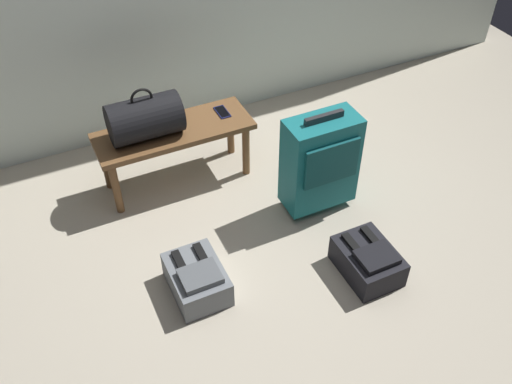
{
  "coord_description": "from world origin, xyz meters",
  "views": [
    {
      "loc": [
        -1.02,
        -1.93,
        2.52
      ],
      "look_at": [
        0.05,
        0.33,
        0.25
      ],
      "focal_mm": 39.76,
      "sensor_mm": 36.0,
      "label": 1
    }
  ],
  "objects_px": {
    "suitcase_upright_teal": "(320,162)",
    "backpack_grey": "(197,279)",
    "duffel_bag_black": "(145,118)",
    "backpack_dark": "(368,261)",
    "bench": "(174,137)",
    "cell_phone": "(222,112)"
  },
  "relations": [
    {
      "from": "bench",
      "to": "backpack_dark",
      "type": "relative_size",
      "value": 2.63
    },
    {
      "from": "suitcase_upright_teal",
      "to": "backpack_dark",
      "type": "distance_m",
      "value": 0.66
    },
    {
      "from": "cell_phone",
      "to": "backpack_grey",
      "type": "xyz_separation_m",
      "value": [
        -0.57,
        -0.97,
        -0.33
      ]
    },
    {
      "from": "suitcase_upright_teal",
      "to": "backpack_grey",
      "type": "xyz_separation_m",
      "value": [
        -0.94,
        -0.32,
        -0.26
      ]
    },
    {
      "from": "suitcase_upright_teal",
      "to": "backpack_dark",
      "type": "bearing_deg",
      "value": -92.05
    },
    {
      "from": "cell_phone",
      "to": "suitcase_upright_teal",
      "type": "height_order",
      "value": "suitcase_upright_teal"
    },
    {
      "from": "duffel_bag_black",
      "to": "backpack_dark",
      "type": "xyz_separation_m",
      "value": [
        0.86,
        -1.22,
        -0.46
      ]
    },
    {
      "from": "cell_phone",
      "to": "backpack_dark",
      "type": "distance_m",
      "value": 1.34
    },
    {
      "from": "cell_phone",
      "to": "backpack_grey",
      "type": "height_order",
      "value": "cell_phone"
    },
    {
      "from": "suitcase_upright_teal",
      "to": "bench",
      "type": "bearing_deg",
      "value": 139.42
    },
    {
      "from": "bench",
      "to": "backpack_grey",
      "type": "height_order",
      "value": "bench"
    },
    {
      "from": "duffel_bag_black",
      "to": "backpack_dark",
      "type": "distance_m",
      "value": 1.56
    },
    {
      "from": "bench",
      "to": "suitcase_upright_teal",
      "type": "relative_size",
      "value": 1.44
    },
    {
      "from": "duffel_bag_black",
      "to": "suitcase_upright_teal",
      "type": "xyz_separation_m",
      "value": [
        0.88,
        -0.61,
        -0.2
      ]
    },
    {
      "from": "duffel_bag_black",
      "to": "backpack_dark",
      "type": "bearing_deg",
      "value": -54.81
    },
    {
      "from": "duffel_bag_black",
      "to": "suitcase_upright_teal",
      "type": "distance_m",
      "value": 1.09
    },
    {
      "from": "bench",
      "to": "cell_phone",
      "type": "height_order",
      "value": "cell_phone"
    },
    {
      "from": "duffel_bag_black",
      "to": "backpack_grey",
      "type": "distance_m",
      "value": 1.04
    },
    {
      "from": "cell_phone",
      "to": "backpack_grey",
      "type": "bearing_deg",
      "value": -120.52
    },
    {
      "from": "cell_phone",
      "to": "backpack_dark",
      "type": "height_order",
      "value": "cell_phone"
    },
    {
      "from": "duffel_bag_black",
      "to": "backpack_grey",
      "type": "height_order",
      "value": "duffel_bag_black"
    },
    {
      "from": "bench",
      "to": "backpack_grey",
      "type": "xyz_separation_m",
      "value": [
        -0.22,
        -0.93,
        -0.26
      ]
    }
  ]
}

